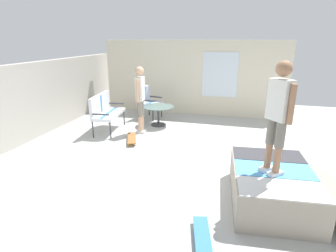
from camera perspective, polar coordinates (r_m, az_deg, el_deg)
name	(u,v)px	position (r m, az deg, el deg)	size (l,w,h in m)	color
ground_plane	(181,163)	(5.86, 2.82, -7.62)	(12.00, 12.00, 0.10)	#B2B2AD
back_wall_cinderblock	(18,105)	(7.43, -28.80, 3.82)	(9.00, 0.20, 1.89)	#ADA89E
house_facade	(193,78)	(9.20, 5.17, 9.93)	(0.23, 6.00, 2.40)	beige
skate_ramp	(274,186)	(4.65, 21.19, -11.55)	(1.85, 2.07, 0.57)	gray
patio_bench	(105,109)	(7.67, -13.03, 3.42)	(1.31, 0.69, 1.02)	#38383D
patio_chair_near_house	(148,99)	(8.75, -4.24, 5.60)	(0.73, 0.67, 1.02)	#38383D
patio_table	(158,112)	(8.02, -2.02, 2.95)	(0.90, 0.90, 0.57)	#38383D
person_watching	(140,95)	(7.29, -5.79, 6.52)	(0.48, 0.26, 1.77)	silver
person_skater	(279,111)	(4.09, 22.00, 2.90)	(0.38, 0.36, 1.63)	silver
skateboard_by_bench	(132,138)	(6.89, -7.54, -2.53)	(0.82, 0.49, 0.10)	brown
skateboard_spare	(202,237)	(3.75, 7.16, -21.93)	(0.82, 0.38, 0.10)	#3372B2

